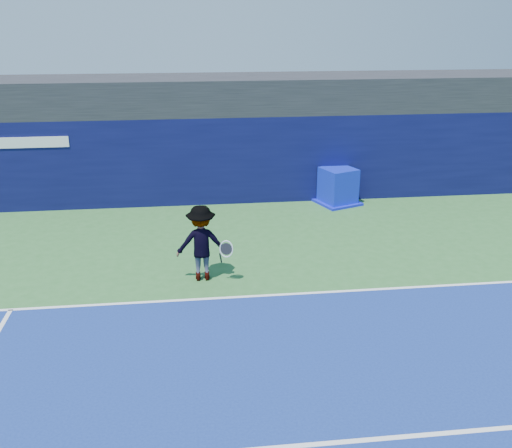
{
  "coord_description": "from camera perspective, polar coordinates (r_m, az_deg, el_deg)",
  "views": [
    {
      "loc": [
        -0.87,
        -8.91,
        6.26
      ],
      "look_at": [
        0.82,
        5.2,
        1.0
      ],
      "focal_mm": 40.0,
      "sensor_mm": 36.0,
      "label": 1
    }
  ],
  "objects": [
    {
      "name": "stadium_band",
      "position": [
        20.6,
        -4.45,
        12.83
      ],
      "size": [
        36.0,
        3.0,
        1.2
      ],
      "primitive_type": "cube",
      "color": "black",
      "rests_on": "back_wall_assembly"
    },
    {
      "name": "tennis_player",
      "position": [
        14.07,
        -5.47,
        -1.9
      ],
      "size": [
        1.39,
        0.76,
        1.93
      ],
      "color": "white",
      "rests_on": "ground"
    },
    {
      "name": "baseline",
      "position": [
        13.47,
        -2.36,
        -7.34
      ],
      "size": [
        24.0,
        0.1,
        0.01
      ],
      "primitive_type": "cube",
      "color": "white",
      "rests_on": "ground"
    },
    {
      "name": "ground",
      "position": [
        10.92,
        -1.06,
        -14.66
      ],
      "size": [
        80.0,
        80.0,
        0.0
      ],
      "primitive_type": "plane",
      "color": "#30692F",
      "rests_on": "ground"
    },
    {
      "name": "tennis_ball",
      "position": [
        16.0,
        -6.65,
        0.58
      ],
      "size": [
        0.08,
        0.08,
        0.08
      ],
      "color": "yellow",
      "rests_on": "ground"
    },
    {
      "name": "equipment_cart",
      "position": [
        20.05,
        8.19,
        3.63
      ],
      "size": [
        1.69,
        1.69,
        1.26
      ],
      "color": "#0D1CBA",
      "rests_on": "ground"
    },
    {
      "name": "back_wall_assembly",
      "position": [
        20.0,
        -4.17,
        6.49
      ],
      "size": [
        36.0,
        1.03,
        3.0
      ],
      "color": "#0A0C3B",
      "rests_on": "ground"
    }
  ]
}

